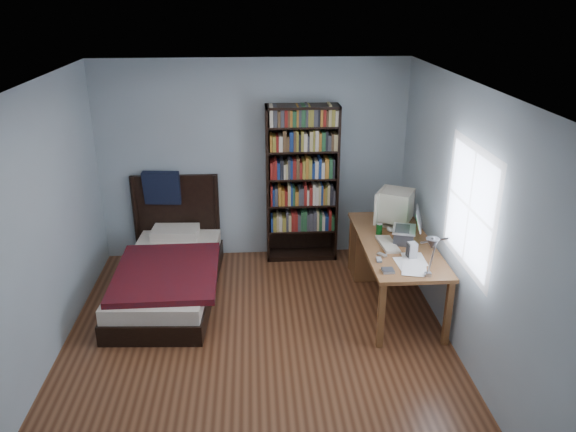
% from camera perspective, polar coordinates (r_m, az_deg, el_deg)
% --- Properties ---
extents(room, '(4.20, 4.24, 2.50)m').
position_cam_1_polar(room, '(5.02, -3.07, -1.16)').
color(room, '#4F2917').
rests_on(room, ground).
extents(desk, '(0.75, 1.75, 0.73)m').
position_cam_1_polar(desk, '(6.65, 9.75, -3.25)').
color(desk, brown).
rests_on(desk, floor).
extents(crt_monitor, '(0.51, 0.47, 0.43)m').
position_cam_1_polar(crt_monitor, '(6.42, 10.70, 1.05)').
color(crt_monitor, beige).
rests_on(crt_monitor, desk).
extents(laptop, '(0.38, 0.36, 0.38)m').
position_cam_1_polar(laptop, '(6.06, 11.86, -1.69)').
color(laptop, '#2D2D30').
rests_on(laptop, desk).
extents(desk_lamp, '(0.22, 0.49, 0.58)m').
position_cam_1_polar(desk_lamp, '(4.92, 14.43, -3.07)').
color(desk_lamp, '#99999E').
rests_on(desk_lamp, desk).
extents(keyboard, '(0.19, 0.42, 0.04)m').
position_cam_1_polar(keyboard, '(5.99, 10.10, -2.84)').
color(keyboard, beige).
rests_on(keyboard, desk).
extents(speaker, '(0.10, 0.10, 0.17)m').
position_cam_1_polar(speaker, '(5.74, 12.50, -3.42)').
color(speaker, gray).
rests_on(speaker, desk).
extents(soda_can, '(0.07, 0.07, 0.12)m').
position_cam_1_polar(soda_can, '(6.22, 9.25, -1.32)').
color(soda_can, '#07390C').
rests_on(soda_can, desk).
extents(mouse, '(0.07, 0.12, 0.04)m').
position_cam_1_polar(mouse, '(6.34, 10.31, -1.34)').
color(mouse, silver).
rests_on(mouse, desk).
extents(phone_silver, '(0.10, 0.11, 0.02)m').
position_cam_1_polar(phone_silver, '(5.75, 9.52, -3.91)').
color(phone_silver, silver).
rests_on(phone_silver, desk).
extents(phone_grey, '(0.06, 0.10, 0.02)m').
position_cam_1_polar(phone_grey, '(5.64, 9.23, -4.39)').
color(phone_grey, gray).
rests_on(phone_grey, desk).
extents(external_drive, '(0.11, 0.11, 0.02)m').
position_cam_1_polar(external_drive, '(5.45, 10.13, -5.48)').
color(external_drive, gray).
rests_on(external_drive, desk).
extents(bookshelf, '(0.89, 0.30, 1.97)m').
position_cam_1_polar(bookshelf, '(6.95, 1.42, 3.24)').
color(bookshelf, black).
rests_on(bookshelf, floor).
extents(bed, '(1.15, 2.13, 1.16)m').
position_cam_1_polar(bed, '(6.54, -11.99, -5.50)').
color(bed, black).
rests_on(bed, floor).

